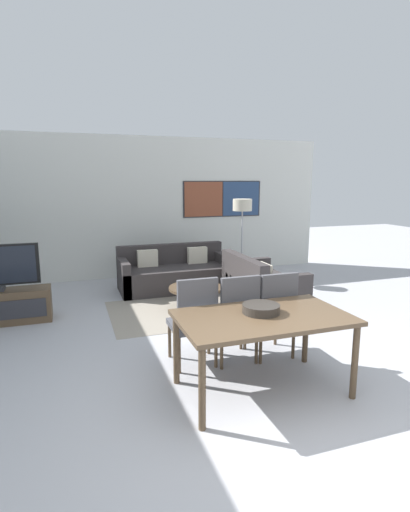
% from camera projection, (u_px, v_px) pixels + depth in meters
% --- Properties ---
extents(ground_plane, '(24.00, 24.00, 0.00)m').
position_uv_depth(ground_plane, '(299.00, 441.00, 3.02)').
color(ground_plane, '#B2B2B7').
extents(wall_back, '(7.57, 0.09, 2.80)m').
position_uv_depth(wall_back, '(152.00, 207.00, 8.08)').
color(wall_back, silver).
rests_on(wall_back, ground_plane).
extents(area_rug, '(2.58, 1.63, 0.01)m').
position_uv_depth(area_rug, '(196.00, 309.00, 6.10)').
color(area_rug, gray).
rests_on(area_rug, ground_plane).
extents(sofa_main, '(1.98, 0.87, 0.78)m').
position_uv_depth(sofa_main, '(174.00, 274.00, 7.24)').
color(sofa_main, '#383333').
rests_on(sofa_main, ground_plane).
extents(sofa_side, '(0.87, 1.44, 0.78)m').
position_uv_depth(sofa_side, '(259.00, 287.00, 6.35)').
color(sofa_side, '#383333').
rests_on(sofa_side, ground_plane).
extents(coffee_table, '(0.82, 0.82, 0.36)m').
position_uv_depth(coffee_table, '(196.00, 292.00, 6.05)').
color(coffee_table, brown).
rests_on(coffee_table, ground_plane).
extents(dining_table, '(1.56, 0.90, 0.74)m').
position_uv_depth(dining_table, '(263.00, 323.00, 3.63)').
color(dining_table, brown).
rests_on(dining_table, ground_plane).
extents(dining_chair_left, '(0.46, 0.46, 0.98)m').
position_uv_depth(dining_chair_left, '(194.00, 318.00, 4.16)').
color(dining_chair_left, '#4C4C51').
rests_on(dining_chair_left, ground_plane).
extents(dining_chair_centre, '(0.46, 0.46, 0.98)m').
position_uv_depth(dining_chair_centre, '(236.00, 315.00, 4.24)').
color(dining_chair_centre, '#4C4C51').
rests_on(dining_chair_centre, ground_plane).
extents(dining_chair_right, '(0.46, 0.46, 0.98)m').
position_uv_depth(dining_chair_right, '(273.00, 311.00, 4.37)').
color(dining_chair_right, '#4C4C51').
rests_on(dining_chair_right, ground_plane).
extents(fruit_bowl, '(0.35, 0.35, 0.08)m').
position_uv_depth(fruit_bowl, '(261.00, 308.00, 3.68)').
color(fruit_bowl, '#332D28').
rests_on(fruit_bowl, dining_table).
extents(floor_lamp, '(0.36, 0.36, 1.60)m').
position_uv_depth(floor_lamp, '(242.00, 211.00, 7.48)').
color(floor_lamp, '#2D2D33').
rests_on(floor_lamp, ground_plane).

